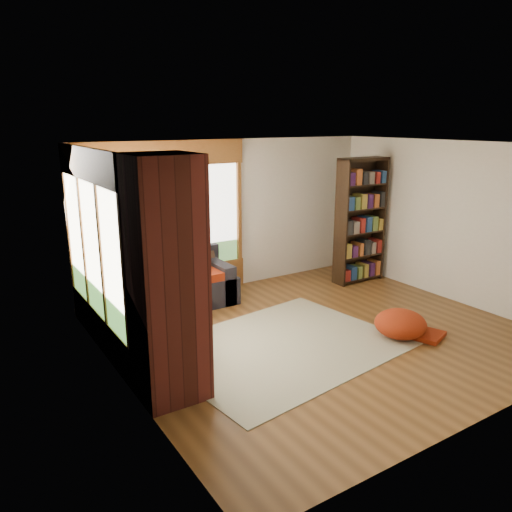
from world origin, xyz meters
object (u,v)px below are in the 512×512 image
sectional_sofa (143,304)px  bookshelf (361,221)px  dog_tan (176,267)px  area_rug (281,346)px  pouf (400,323)px  brick_chimney (166,281)px  dog_brindle (143,289)px

sectional_sofa → bookshelf: (4.09, -0.20, 0.83)m
sectional_sofa → dog_tan: (0.49, -0.14, 0.52)m
area_rug → pouf: size_ratio=4.30×
brick_chimney → sectional_sofa: 2.32m
brick_chimney → area_rug: (1.70, 0.30, -1.29)m
brick_chimney → bookshelf: size_ratio=1.15×
brick_chimney → pouf: (3.27, -0.32, -1.10)m
area_rug → dog_brindle: 2.00m
sectional_sofa → area_rug: bearing=-56.9°
area_rug → bookshelf: size_ratio=1.34×
sectional_sofa → bookshelf: bookshelf is taller
sectional_sofa → dog_tan: size_ratio=1.93×
area_rug → pouf: (1.57, -0.62, 0.20)m
brick_chimney → sectional_sofa: brick_chimney is taller
bookshelf → pouf: bearing=-120.4°
brick_chimney → area_rug: 2.16m
bookshelf → dog_tan: 3.62m
sectional_sofa → dog_brindle: 0.72m
dog_tan → dog_brindle: 0.79m
dog_tan → pouf: bearing=-89.4°
area_rug → bookshelf: 3.43m
brick_chimney → pouf: 3.46m
brick_chimney → pouf: size_ratio=3.68×
bookshelf → dog_brindle: size_ratio=3.05×
area_rug → dog_tan: 1.96m
brick_chimney → area_rug: brick_chimney is taller
dog_tan → area_rug: bearing=-110.3°
sectional_sofa → area_rug: size_ratio=0.72×
dog_tan → dog_brindle: size_ratio=1.53×
bookshelf → pouf: 2.68m
sectional_sofa → brick_chimney: bearing=-104.7°
sectional_sofa → area_rug: 2.17m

